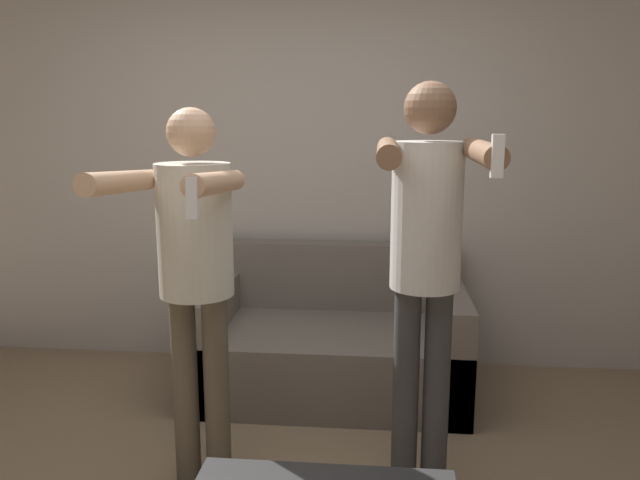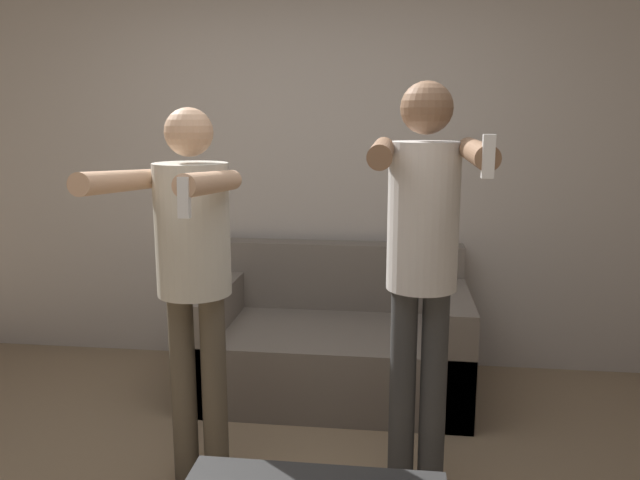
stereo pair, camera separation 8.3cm
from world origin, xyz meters
name	(u,v)px [view 2 (the right image)]	position (x,y,z in m)	size (l,w,h in m)	color
wall_back	(308,157)	(0.00, 2.06, 1.35)	(6.40, 0.06, 2.70)	beige
couch	(331,344)	(0.21, 1.57, 0.28)	(1.57, 0.92, 0.82)	slate
person_standing_left	(192,257)	(-0.27, 0.52, 1.03)	(0.43, 0.76, 1.64)	brown
person_standing_right	(423,251)	(0.68, 0.52, 1.08)	(0.40, 0.71, 1.73)	#383838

